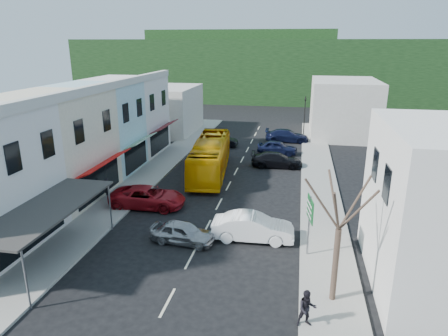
# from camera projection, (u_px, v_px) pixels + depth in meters

# --- Properties ---
(ground) EXTENTS (120.00, 120.00, 0.00)m
(ground) POSITION_uv_depth(u_px,v_px,m) (207.00, 227.00, 26.03)
(ground) COLOR black
(ground) RESTS_ON ground
(sidewalk_left) EXTENTS (3.00, 52.00, 0.15)m
(sidewalk_left) POSITION_uv_depth(u_px,v_px,m) (152.00, 172.00, 36.71)
(sidewalk_left) COLOR gray
(sidewalk_left) RESTS_ON ground
(sidewalk_right) EXTENTS (3.00, 52.00, 0.15)m
(sidewalk_right) POSITION_uv_depth(u_px,v_px,m) (319.00, 183.00, 34.02)
(sidewalk_right) COLOR gray
(sidewalk_right) RESTS_ON ground
(shopfront_row) EXTENTS (8.25, 30.00, 8.00)m
(shopfront_row) POSITION_uv_depth(u_px,v_px,m) (68.00, 141.00, 31.73)
(shopfront_row) COLOR silver
(shopfront_row) RESTS_ON ground
(distant_block_left) EXTENTS (8.00, 10.00, 6.00)m
(distant_block_left) POSITION_uv_depth(u_px,v_px,m) (165.00, 110.00, 52.54)
(distant_block_left) COLOR #B7B2A8
(distant_block_left) RESTS_ON ground
(distant_block_right) EXTENTS (8.00, 12.00, 7.00)m
(distant_block_right) POSITION_uv_depth(u_px,v_px,m) (343.00, 108.00, 51.08)
(distant_block_right) COLOR #B7B2A8
(distant_block_right) RESTS_ON ground
(hillside) EXTENTS (80.00, 26.00, 14.00)m
(hillside) POSITION_uv_depth(u_px,v_px,m) (269.00, 65.00, 85.19)
(hillside) COLOR black
(hillside) RESTS_ON ground
(bus) EXTENTS (3.75, 11.80, 3.10)m
(bus) POSITION_uv_depth(u_px,v_px,m) (210.00, 157.00, 36.19)
(bus) COLOR #F0A507
(bus) RESTS_ON ground
(car_silver) EXTENTS (4.56, 2.24, 1.40)m
(car_silver) POSITION_uv_depth(u_px,v_px,m) (183.00, 232.00, 23.86)
(car_silver) COLOR #9E9EA3
(car_silver) RESTS_ON ground
(car_white) EXTENTS (4.47, 1.97, 1.40)m
(car_white) POSITION_uv_depth(u_px,v_px,m) (253.00, 229.00, 24.23)
(car_white) COLOR white
(car_white) RESTS_ON ground
(car_red) EXTENTS (4.65, 2.02, 1.40)m
(car_red) POSITION_uv_depth(u_px,v_px,m) (148.00, 198.00, 29.08)
(car_red) COLOR maroon
(car_red) RESTS_ON ground
(car_black_near) EXTENTS (4.60, 2.10, 1.40)m
(car_black_near) POSITION_uv_depth(u_px,v_px,m) (277.00, 160.00, 38.37)
(car_black_near) COLOR black
(car_black_near) RESTS_ON ground
(car_navy_mid) EXTENTS (4.54, 2.18, 1.40)m
(car_navy_mid) POSITION_uv_depth(u_px,v_px,m) (277.00, 148.00, 42.86)
(car_navy_mid) COLOR black
(car_navy_mid) RESTS_ON ground
(car_black_far) EXTENTS (4.50, 2.05, 1.40)m
(car_black_far) POSITION_uv_depth(u_px,v_px,m) (219.00, 140.00, 45.99)
(car_black_far) COLOR black
(car_black_far) RESTS_ON ground
(car_navy_far) EXTENTS (4.55, 1.97, 1.40)m
(car_navy_far) POSITION_uv_depth(u_px,v_px,m) (287.00, 136.00, 48.07)
(car_navy_far) COLOR black
(car_navy_far) RESTS_ON ground
(pedestrian_left) EXTENTS (0.58, 0.70, 1.70)m
(pedestrian_left) POSITION_uv_depth(u_px,v_px,m) (108.00, 187.00, 30.30)
(pedestrian_left) COLOR black
(pedestrian_left) RESTS_ON sidewalk_left
(pedestrian_right) EXTENTS (0.78, 0.58, 1.70)m
(pedestrian_right) POSITION_uv_depth(u_px,v_px,m) (307.00, 308.00, 16.58)
(pedestrian_right) COLOR black
(pedestrian_right) RESTS_ON sidewalk_right
(direction_sign) EXTENTS (0.71, 1.69, 3.62)m
(direction_sign) POSITION_uv_depth(u_px,v_px,m) (309.00, 227.00, 21.98)
(direction_sign) COLOR #105522
(direction_sign) RESTS_ON ground
(street_tree) EXTENTS (3.92, 3.92, 7.41)m
(street_tree) POSITION_uv_depth(u_px,v_px,m) (339.00, 229.00, 17.51)
(street_tree) COLOR #3B2B21
(street_tree) RESTS_ON ground
(traffic_signal) EXTENTS (1.28, 1.40, 5.07)m
(traffic_signal) POSITION_uv_depth(u_px,v_px,m) (304.00, 117.00, 50.39)
(traffic_signal) COLOR black
(traffic_signal) RESTS_ON ground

